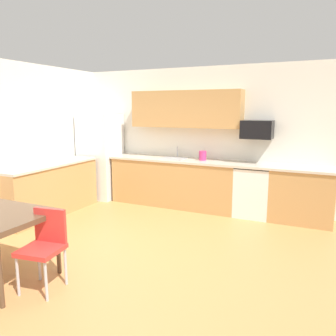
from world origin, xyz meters
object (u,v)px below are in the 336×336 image
refrigerator (101,156)px  microwave (257,130)px  oven_range (253,191)px  kettle (203,156)px  chair_near_table (45,243)px

refrigerator → microwave: refrigerator is taller
refrigerator → oven_range: 3.29m
kettle → oven_range: bearing=-2.9°
kettle → microwave: bearing=2.9°
oven_range → chair_near_table: 3.77m
oven_range → kettle: size_ratio=4.55×
chair_near_table → kettle: size_ratio=4.25×
microwave → chair_near_table: 4.00m
chair_near_table → kettle: 3.58m
chair_near_table → oven_range: bearing=66.3°
microwave → kettle: (-0.98, -0.05, -0.53)m
microwave → chair_near_table: size_ratio=0.64×
microwave → oven_range: bearing=-90.0°
refrigerator → chair_near_table: (1.74, -3.37, -0.39)m
microwave → kettle: bearing=-177.1°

